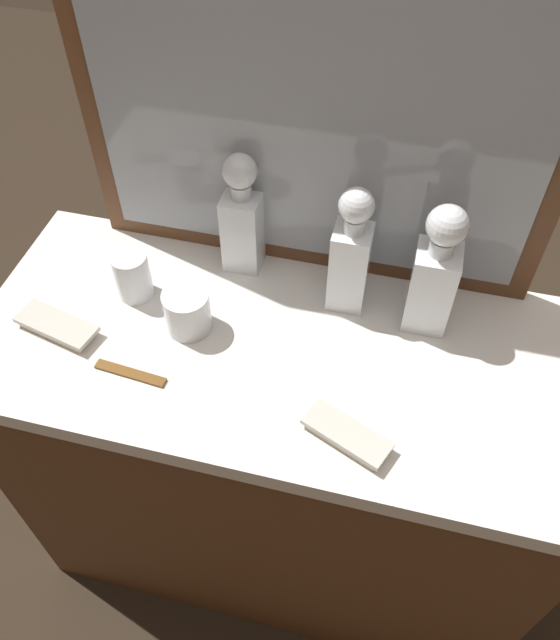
{
  "coord_description": "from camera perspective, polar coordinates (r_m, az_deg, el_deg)",
  "views": [
    {
      "loc": [
        0.18,
        -0.73,
        1.84
      ],
      "look_at": [
        0.0,
        0.0,
        0.96
      ],
      "focal_mm": 35.84,
      "sensor_mm": 36.0,
      "label": 1
    }
  ],
  "objects": [
    {
      "name": "crystal_decanter_far_right",
      "position": [
        1.21,
        13.52,
        3.5
      ],
      "size": [
        0.08,
        0.08,
        0.28
      ],
      "color": "white",
      "rests_on": "dresser"
    },
    {
      "name": "crystal_decanter_far_left",
      "position": [
        1.22,
        6.29,
        5.28
      ],
      "size": [
        0.07,
        0.07,
        0.28
      ],
      "color": "white",
      "rests_on": "dresser"
    },
    {
      "name": "dresser_mirror",
      "position": [
        1.14,
        3.22,
        19.79
      ],
      "size": [
        0.9,
        0.03,
        0.79
      ],
      "color": "brown",
      "rests_on": "dresser"
    },
    {
      "name": "crystal_tumbler_left",
      "position": [
        1.23,
        -8.27,
        0.67
      ],
      "size": [
        0.09,
        0.09,
        0.09
      ],
      "color": "white",
      "rests_on": "dresser"
    },
    {
      "name": "silver_brush_center",
      "position": [
        1.1,
        5.97,
        -10.19
      ],
      "size": [
        0.16,
        0.11,
        0.02
      ],
      "color": "#B7A88C",
      "rests_on": "dresser"
    },
    {
      "name": "crystal_decanter_center",
      "position": [
        1.3,
        -3.35,
        8.6
      ],
      "size": [
        0.08,
        0.08,
        0.27
      ],
      "color": "white",
      "rests_on": "dresser"
    },
    {
      "name": "crystal_tumbler_center",
      "position": [
        1.31,
        -13.0,
        3.77
      ],
      "size": [
        0.07,
        0.07,
        0.1
      ],
      "color": "white",
      "rests_on": "dresser"
    },
    {
      "name": "dresser",
      "position": [
        1.58,
        0.0,
        -12.37
      ],
      "size": [
        1.2,
        0.53,
        0.88
      ],
      "color": "brown",
      "rests_on": "ground_plane"
    },
    {
      "name": "ground_plane",
      "position": [
        1.99,
        0.0,
        -18.44
      ],
      "size": [
        6.0,
        6.0,
        0.0
      ],
      "primitive_type": "plane",
      "color": "#2D2319"
    },
    {
      "name": "silver_brush_far_left",
      "position": [
        1.3,
        -19.27,
        -0.54
      ],
      "size": [
        0.17,
        0.1,
        0.02
      ],
      "color": "#B7A88C",
      "rests_on": "dresser"
    },
    {
      "name": "tortoiseshell_comb",
      "position": [
        1.21,
        -13.22,
        -4.64
      ],
      "size": [
        0.14,
        0.03,
        0.01
      ],
      "color": "brown",
      "rests_on": "dresser"
    }
  ]
}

